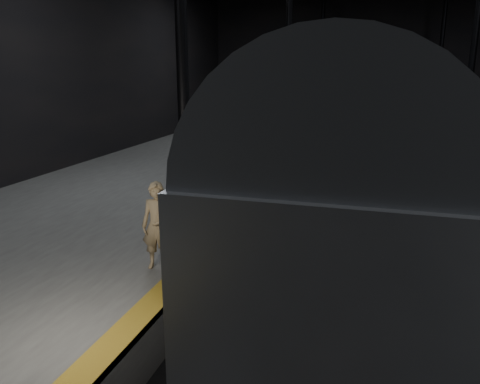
% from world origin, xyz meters
% --- Properties ---
extents(ground, '(44.00, 44.00, 0.00)m').
position_xyz_m(ground, '(0.00, 0.00, 0.00)').
color(ground, black).
rests_on(ground, ground).
extents(platform_left, '(9.00, 43.80, 1.00)m').
position_xyz_m(platform_left, '(-7.50, 0.00, 0.50)').
color(platform_left, '#4B4B48').
rests_on(platform_left, ground).
extents(tactile_strip, '(0.50, 43.80, 0.01)m').
position_xyz_m(tactile_strip, '(-3.25, 0.00, 1.00)').
color(tactile_strip, brown).
rests_on(tactile_strip, platform_left).
extents(track, '(2.40, 43.00, 0.24)m').
position_xyz_m(track, '(0.00, 0.00, 0.07)').
color(track, '#3F3328').
rests_on(track, ground).
extents(train, '(2.94, 19.63, 5.25)m').
position_xyz_m(train, '(-0.00, -0.30, 2.93)').
color(train, '#A0A3A8').
rests_on(train, ground).
extents(woman, '(0.73, 0.55, 1.83)m').
position_xyz_m(woman, '(-3.80, -5.49, 1.91)').
color(woman, '#99825E').
rests_on(woman, platform_left).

